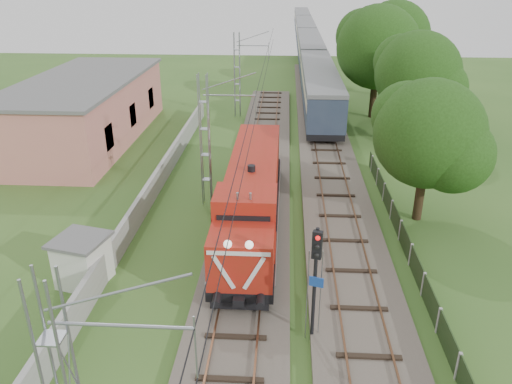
# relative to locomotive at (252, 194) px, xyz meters

# --- Properties ---
(ground) EXTENTS (140.00, 140.00, 0.00)m
(ground) POSITION_rel_locomotive_xyz_m (0.00, -8.83, -2.14)
(ground) COLOR #335A21
(ground) RESTS_ON ground
(track_main) EXTENTS (4.20, 70.00, 0.45)m
(track_main) POSITION_rel_locomotive_xyz_m (0.00, -1.83, -1.95)
(track_main) COLOR #6B6054
(track_main) RESTS_ON ground
(track_side) EXTENTS (4.20, 80.00, 0.45)m
(track_side) POSITION_rel_locomotive_xyz_m (5.00, 11.17, -1.95)
(track_side) COLOR #6B6054
(track_side) RESTS_ON ground
(catenary) EXTENTS (3.31, 70.00, 8.00)m
(catenary) POSITION_rel_locomotive_xyz_m (-2.95, 3.17, 1.91)
(catenary) COLOR gray
(catenary) RESTS_ON ground
(boundary_wall) EXTENTS (0.25, 40.00, 1.50)m
(boundary_wall) POSITION_rel_locomotive_xyz_m (-6.50, 3.17, -1.39)
(boundary_wall) COLOR #9E9E99
(boundary_wall) RESTS_ON ground
(station_building) EXTENTS (8.40, 20.40, 5.22)m
(station_building) POSITION_rel_locomotive_xyz_m (-15.00, 15.17, 0.50)
(station_building) COLOR tan
(station_building) RESTS_ON ground
(fence) EXTENTS (0.12, 32.00, 1.20)m
(fence) POSITION_rel_locomotive_xyz_m (8.00, -5.83, -1.54)
(fence) COLOR black
(fence) RESTS_ON ground
(locomotive) EXTENTS (2.82, 16.12, 4.09)m
(locomotive) POSITION_rel_locomotive_xyz_m (0.00, 0.00, 0.00)
(locomotive) COLOR black
(locomotive) RESTS_ON ground
(coach_rake) EXTENTS (3.24, 96.59, 3.74)m
(coach_rake) POSITION_rel_locomotive_xyz_m (5.00, 62.11, 0.52)
(coach_rake) COLOR black
(coach_rake) RESTS_ON ground
(signal_post) EXTENTS (0.54, 0.43, 4.98)m
(signal_post) POSITION_rel_locomotive_xyz_m (2.96, -9.13, 1.29)
(signal_post) COLOR black
(signal_post) RESTS_ON ground
(relay_hut) EXTENTS (2.71, 2.71, 2.32)m
(relay_hut) POSITION_rel_locomotive_xyz_m (-7.40, -5.70, -0.96)
(relay_hut) COLOR silver
(relay_hut) RESTS_ON ground
(tree_a) EXTENTS (6.31, 6.01, 8.18)m
(tree_a) POSITION_rel_locomotive_xyz_m (9.59, 1.78, 2.97)
(tree_a) COLOR #3D2819
(tree_a) RESTS_ON ground
(tree_b) EXTENTS (7.04, 6.70, 9.12)m
(tree_b) POSITION_rel_locomotive_xyz_m (12.12, 15.61, 3.56)
(tree_b) COLOR #3D2819
(tree_b) RESTS_ON ground
(tree_c) EXTENTS (8.13, 7.74, 10.54)m
(tree_c) POSITION_rel_locomotive_xyz_m (10.27, 23.72, 4.44)
(tree_c) COLOR #3D2819
(tree_c) RESTS_ON ground
(tree_d) EXTENTS (8.05, 7.67, 10.43)m
(tree_d) POSITION_rel_locomotive_xyz_m (13.42, 32.56, 4.37)
(tree_d) COLOR #3D2819
(tree_d) RESTS_ON ground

